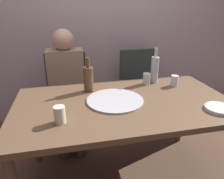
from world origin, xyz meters
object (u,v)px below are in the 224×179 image
(pizza_tray, at_px, (115,100))
(chair_right, at_px, (140,84))
(wine_bottle, at_px, (155,69))
(tumbler_far, at_px, (60,115))
(tumbler_near, at_px, (147,79))
(beer_bottle, at_px, (88,79))
(plate_stack, at_px, (219,108))
(guest_in_sweater, at_px, (67,84))
(dining_table, at_px, (124,110))
(chair_left, at_px, (68,90))
(wine_glass, at_px, (174,81))

(pizza_tray, xyz_separation_m, chair_right, (0.50, 0.82, -0.22))
(wine_bottle, relative_size, tumbler_far, 2.92)
(tumbler_near, distance_m, tumbler_far, 0.89)
(tumbler_near, relative_size, tumbler_far, 0.94)
(beer_bottle, bearing_deg, tumbler_near, 5.46)
(plate_stack, distance_m, guest_in_sweater, 1.38)
(guest_in_sweater, bearing_deg, plate_stack, 136.17)
(wine_bottle, bearing_deg, beer_bottle, -172.15)
(dining_table, distance_m, chair_left, 0.94)
(beer_bottle, relative_size, plate_stack, 1.51)
(plate_stack, bearing_deg, chair_right, 97.67)
(dining_table, relative_size, tumbler_near, 15.87)
(tumbler_far, bearing_deg, wine_glass, 22.84)
(tumbler_near, distance_m, chair_left, 0.92)
(plate_stack, distance_m, chair_left, 1.50)
(chair_right, bearing_deg, beer_bottle, 41.48)
(wine_bottle, xyz_separation_m, chair_right, (0.07, 0.51, -0.34))
(wine_glass, bearing_deg, chair_left, 145.22)
(beer_bottle, bearing_deg, plate_stack, -32.30)
(beer_bottle, bearing_deg, chair_left, 106.78)
(plate_stack, relative_size, chair_right, 0.20)
(beer_bottle, distance_m, chair_right, 0.95)
(wine_glass, distance_m, chair_left, 1.14)
(tumbler_far, relative_size, chair_right, 0.12)
(chair_left, bearing_deg, tumbler_far, 87.44)
(tumbler_far, xyz_separation_m, guest_in_sweater, (0.05, 0.89, -0.14))
(dining_table, relative_size, pizza_tray, 3.80)
(plate_stack, height_order, guest_in_sweater, guest_in_sweater)
(tumbler_near, distance_m, chair_right, 0.62)
(pizza_tray, distance_m, wine_glass, 0.60)
(pizza_tray, relative_size, guest_in_sweater, 0.36)
(wine_bottle, relative_size, beer_bottle, 1.13)
(tumbler_far, relative_size, chair_left, 0.12)
(chair_right, xyz_separation_m, guest_in_sweater, (-0.84, -0.15, 0.13))
(dining_table, relative_size, chair_right, 1.76)
(tumbler_near, bearing_deg, chair_right, 74.46)
(dining_table, xyz_separation_m, plate_stack, (0.58, -0.27, 0.09))
(pizza_tray, relative_size, plate_stack, 2.27)
(tumbler_near, xyz_separation_m, chair_left, (-0.69, 0.54, -0.26))
(dining_table, height_order, plate_stack, plate_stack)
(dining_table, distance_m, tumbler_far, 0.51)
(wine_glass, xyz_separation_m, guest_in_sweater, (-0.91, 0.48, -0.13))
(tumbler_far, bearing_deg, chair_right, 49.34)
(tumbler_near, height_order, guest_in_sweater, guest_in_sweater)
(plate_stack, xyz_separation_m, guest_in_sweater, (-0.99, 0.95, -0.09))
(dining_table, relative_size, plate_stack, 8.63)
(chair_left, distance_m, chair_right, 0.84)
(dining_table, bearing_deg, tumbler_near, 46.32)
(tumbler_near, distance_m, plate_stack, 0.64)
(dining_table, relative_size, wine_glass, 16.80)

